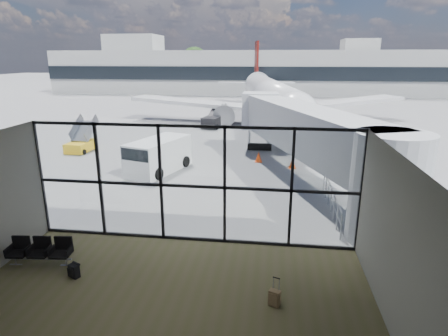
% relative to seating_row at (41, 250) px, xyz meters
% --- Properties ---
extents(ground, '(220.00, 220.00, 0.00)m').
position_rel_seating_row_xyz_m(ground, '(4.77, 42.35, -0.52)').
color(ground, slate).
rests_on(ground, ground).
extents(lounge_shell, '(12.02, 8.01, 4.51)m').
position_rel_seating_row_xyz_m(lounge_shell, '(4.77, -2.45, 2.13)').
color(lounge_shell, '#666440').
rests_on(lounge_shell, ground).
extents(glass_curtain_wall, '(12.10, 0.12, 4.50)m').
position_rel_seating_row_xyz_m(glass_curtain_wall, '(4.77, 2.35, 1.72)').
color(glass_curtain_wall, white).
rests_on(glass_curtain_wall, ground).
extents(jet_bridge, '(8.00, 16.50, 4.33)m').
position_rel_seating_row_xyz_m(jet_bridge, '(9.67, 9.42, 2.24)').
color(jet_bridge, '#989B9D').
rests_on(jet_bridge, ground).
extents(apron_railing, '(0.06, 5.46, 1.11)m').
position_rel_seating_row_xyz_m(apron_railing, '(10.37, 5.85, 0.19)').
color(apron_railing, gray).
rests_on(apron_railing, ground).
extents(far_terminal, '(80.00, 12.20, 11.00)m').
position_rel_seating_row_xyz_m(far_terminal, '(4.18, 64.32, 3.68)').
color(far_terminal, '#A2A29D').
rests_on(far_terminal, ground).
extents(tree_0, '(4.95, 4.95, 7.12)m').
position_rel_seating_row_xyz_m(tree_0, '(-40.23, 74.35, 4.11)').
color(tree_0, '#382619').
rests_on(tree_0, ground).
extents(tree_1, '(5.61, 5.61, 8.07)m').
position_rel_seating_row_xyz_m(tree_1, '(-34.23, 74.35, 4.73)').
color(tree_1, '#382619').
rests_on(tree_1, ground).
extents(tree_2, '(6.27, 6.27, 9.03)m').
position_rel_seating_row_xyz_m(tree_2, '(-28.23, 74.35, 5.35)').
color(tree_2, '#382619').
rests_on(tree_2, ground).
extents(tree_3, '(4.95, 4.95, 7.12)m').
position_rel_seating_row_xyz_m(tree_3, '(-22.23, 74.35, 4.11)').
color(tree_3, '#382619').
rests_on(tree_3, ground).
extents(tree_4, '(5.61, 5.61, 8.07)m').
position_rel_seating_row_xyz_m(tree_4, '(-16.23, 74.35, 4.73)').
color(tree_4, '#382619').
rests_on(tree_4, ground).
extents(tree_5, '(6.27, 6.27, 9.03)m').
position_rel_seating_row_xyz_m(tree_5, '(-10.23, 74.35, 5.35)').
color(tree_5, '#382619').
rests_on(tree_5, ground).
extents(seating_row, '(2.13, 0.80, 0.95)m').
position_rel_seating_row_xyz_m(seating_row, '(0.00, 0.00, 0.00)').
color(seating_row, gray).
rests_on(seating_row, ground).
extents(backpack, '(0.39, 0.39, 0.49)m').
position_rel_seating_row_xyz_m(backpack, '(1.51, -0.66, -0.29)').
color(backpack, black).
rests_on(backpack, ground).
extents(suitcase, '(0.36, 0.31, 0.86)m').
position_rel_seating_row_xyz_m(suitcase, '(7.85, -1.26, -0.27)').
color(suitcase, olive).
rests_on(suitcase, ground).
extents(airliner, '(30.04, 34.98, 9.04)m').
position_rel_seating_row_xyz_m(airliner, '(6.98, 31.31, 2.23)').
color(airliner, silver).
rests_on(airliner, ground).
extents(service_van, '(3.30, 4.96, 1.99)m').
position_rel_seating_row_xyz_m(service_van, '(0.69, 10.96, 0.50)').
color(service_van, white).
rests_on(service_van, ground).
extents(belt_loader, '(2.08, 4.36, 1.93)m').
position_rel_seating_row_xyz_m(belt_loader, '(1.64, 26.47, 0.12)').
color(belt_loader, black).
rests_on(belt_loader, ground).
extents(mobile_stairs, '(1.66, 2.98, 2.07)m').
position_rel_seating_row_xyz_m(mobile_stairs, '(-6.55, 15.26, -0.03)').
color(mobile_stairs, gold).
rests_on(mobile_stairs, ground).
extents(traffic_cone_a, '(0.48, 0.48, 0.68)m').
position_rel_seating_row_xyz_m(traffic_cone_a, '(6.74, 13.99, -0.20)').
color(traffic_cone_a, '#FF480D').
rests_on(traffic_cone_a, ground).
extents(traffic_cone_c, '(0.45, 0.45, 0.65)m').
position_rel_seating_row_xyz_m(traffic_cone_c, '(8.94, 12.83, -0.22)').
color(traffic_cone_c, '#E9490C').
rests_on(traffic_cone_c, ground).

